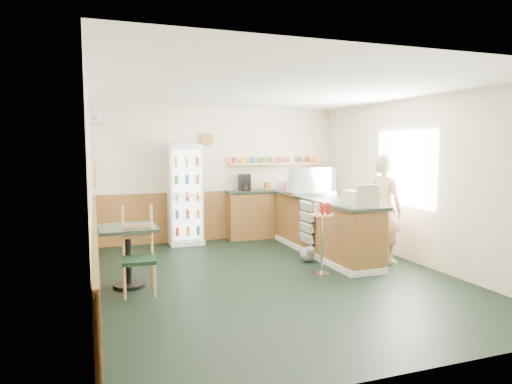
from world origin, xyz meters
name	(u,v)px	position (x,y,z in m)	size (l,w,h in m)	color
ground	(275,278)	(0.00, 0.00, 0.00)	(6.00, 6.00, 0.00)	black
room_envelope	(245,171)	(-0.23, 0.73, 1.52)	(5.04, 6.02, 2.72)	white
service_counter	(323,229)	(1.35, 1.07, 0.46)	(0.68, 3.01, 1.01)	olive
back_counter	(278,211)	(1.19, 2.80, 0.55)	(2.24, 0.42, 1.69)	olive
drinks_fridge	(185,195)	(-0.79, 2.74, 0.98)	(0.65, 0.54, 1.96)	white
display_case	(310,182)	(1.35, 1.61, 1.25)	(0.87, 0.45, 0.49)	silver
cash_register	(360,198)	(1.35, -0.10, 1.13)	(0.41, 0.43, 0.23)	beige
shopkeeper	(385,208)	(2.05, 0.26, 0.90)	(0.60, 0.43, 1.79)	tan
condiment_stand	(322,227)	(0.73, -0.06, 0.71)	(0.34, 0.34, 1.07)	silver
newspaper_rack	(307,223)	(0.99, 1.00, 0.59)	(0.09, 0.46, 0.73)	black
cafe_table	(128,244)	(-2.05, 0.28, 0.59)	(0.79, 0.79, 0.84)	black
cafe_chair	(138,248)	(-1.95, -0.02, 0.60)	(0.45, 0.45, 1.14)	black
dog_doorstop	(308,254)	(0.85, 0.67, 0.14)	(0.24, 0.31, 0.29)	gray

